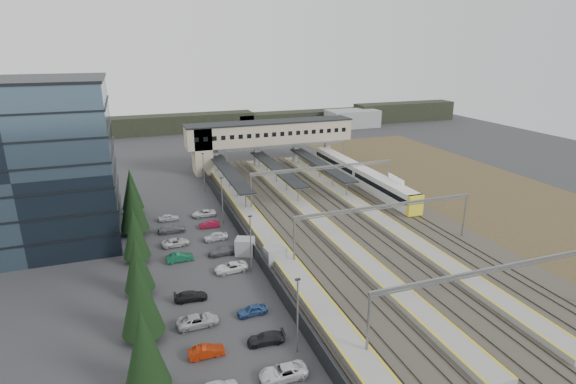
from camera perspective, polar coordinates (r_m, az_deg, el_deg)
name	(u,v)px	position (r m, az deg, el deg)	size (l,w,h in m)	color
ground	(288,240)	(69.42, 0.01, -6.15)	(220.00, 220.00, 0.00)	#2B2B2D
office_building	(24,165)	(74.83, -30.49, 2.97)	(24.30, 18.30, 24.30)	#374B5B
conifer_row	(136,242)	(60.55, -18.79, -6.00)	(4.42, 49.82, 9.50)	black
car_park	(209,271)	(60.21, -10.02, -9.88)	(10.53, 44.43, 1.27)	silver
lampposts	(234,218)	(66.79, -6.84, -3.26)	(0.50, 53.25, 8.07)	gray
fence	(239,228)	(71.75, -6.25, -4.55)	(0.08, 90.00, 2.00)	#26282B
relay_cabin_near	(275,255)	(62.26, -1.67, -8.02)	(2.95, 2.31, 2.28)	gray
relay_cabin_far	(245,246)	(64.90, -5.48, -6.90)	(3.28, 3.06, 2.40)	gray
rail_corridor	(330,219)	(76.85, 5.33, -3.49)	(34.00, 90.00, 0.92)	#3E392F
canopies	(276,168)	(94.31, -1.51, 3.07)	(23.10, 30.00, 3.28)	black
footbridge	(259,136)	(107.56, -3.69, 7.15)	(40.40, 6.40, 11.20)	#A6A084
gantries	(351,189)	(74.36, 7.97, 0.33)	(28.40, 62.28, 7.17)	gray
train	(360,176)	(96.55, 9.17, 2.08)	(2.92, 40.66, 3.68)	silver
billboard	(396,185)	(87.67, 13.51, 0.90)	(0.51, 5.75, 4.84)	gray
scrub_east	(496,198)	(96.84, 24.86, -0.67)	(34.00, 120.00, 0.06)	#44351F
treeline_far	(264,120)	(160.39, -3.13, 9.08)	(170.00, 19.00, 7.00)	black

